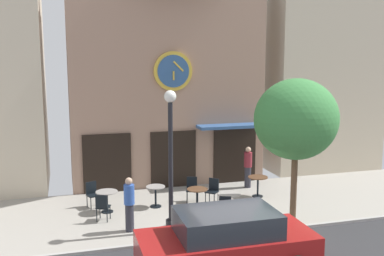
# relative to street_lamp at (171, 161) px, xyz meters

# --- Properties ---
(ground_plane) EXTENTS (27.54, 11.49, 0.13)m
(ground_plane) POSITION_rel_street_lamp_xyz_m (1.84, -1.15, -2.19)
(ground_plane) COLOR #9E998E
(clock_building) EXTENTS (7.93, 3.59, 9.79)m
(clock_building) POSITION_rel_street_lamp_xyz_m (1.19, 5.75, 2.88)
(clock_building) COLOR #9E7A66
(clock_building) RESTS_ON ground_plane
(neighbor_building_right) EXTENTS (5.26, 4.62, 13.76)m
(neighbor_building_right) POSITION_rel_street_lamp_xyz_m (8.65, 6.91, 4.71)
(neighbor_building_right) COLOR beige
(neighbor_building_right) RESTS_ON ground_plane
(street_lamp) EXTENTS (0.36, 0.36, 4.27)m
(street_lamp) POSITION_rel_street_lamp_xyz_m (0.00, 0.00, 0.00)
(street_lamp) COLOR black
(street_lamp) RESTS_ON ground_plane
(street_tree) EXTENTS (2.66, 2.39, 4.58)m
(street_tree) POSITION_rel_street_lamp_xyz_m (3.91, -0.34, 1.14)
(street_tree) COLOR brown
(street_tree) RESTS_ON ground_plane
(cafe_table_center_left) EXTENTS (0.74, 0.74, 0.73)m
(cafe_table_center_left) POSITION_rel_street_lamp_xyz_m (-1.70, 2.24, -1.64)
(cafe_table_center_left) COLOR black
(cafe_table_center_left) RESTS_ON ground_plane
(cafe_table_center) EXTENTS (0.67, 0.67, 0.75)m
(cafe_table_center) POSITION_rel_street_lamp_xyz_m (-0.01, 2.32, -1.66)
(cafe_table_center) COLOR black
(cafe_table_center) RESTS_ON ground_plane
(cafe_table_leftmost) EXTENTS (0.72, 0.72, 0.73)m
(cafe_table_leftmost) POSITION_rel_street_lamp_xyz_m (1.33, 1.68, -1.65)
(cafe_table_leftmost) COLOR black
(cafe_table_leftmost) RESTS_ON ground_plane
(cafe_table_near_door) EXTENTS (0.77, 0.77, 0.72)m
(cafe_table_near_door) POSITION_rel_street_lamp_xyz_m (2.22, 0.91, -1.64)
(cafe_table_near_door) COLOR black
(cafe_table_near_door) RESTS_ON ground_plane
(cafe_table_center_right) EXTENTS (0.74, 0.74, 0.77)m
(cafe_table_center_right) POSITION_rel_street_lamp_xyz_m (3.93, 2.40, -1.61)
(cafe_table_center_right) COLOR black
(cafe_table_center_right) RESTS_ON ground_plane
(cafe_chair_mid_row) EXTENTS (0.52, 0.52, 0.90)m
(cafe_chair_mid_row) POSITION_rel_street_lamp_xyz_m (-1.92, 1.40, -1.64)
(cafe_chair_mid_row) COLOR black
(cafe_chair_mid_row) RESTS_ON ground_plane
(cafe_chair_under_awning) EXTENTS (0.51, 0.51, 0.90)m
(cafe_chair_under_awning) POSITION_rel_street_lamp_xyz_m (-2.14, 2.91, -1.64)
(cafe_chair_under_awning) COLOR black
(cafe_chair_under_awning) RESTS_ON ground_plane
(cafe_chair_right_end) EXTENTS (0.50, 0.50, 0.90)m
(cafe_chair_right_end) POSITION_rel_street_lamp_xyz_m (1.38, 2.54, -1.64)
(cafe_chair_right_end) COLOR black
(cafe_chair_right_end) RESTS_ON ground_plane
(cafe_chair_by_entrance) EXTENTS (0.52, 0.52, 0.90)m
(cafe_chair_by_entrance) POSITION_rel_street_lamp_xyz_m (1.81, 0.20, -1.64)
(cafe_chair_by_entrance) COLOR black
(cafe_chair_by_entrance) RESTS_ON ground_plane
(cafe_chair_outer) EXTENTS (0.57, 0.57, 0.90)m
(cafe_chair_outer) POSITION_rel_street_lamp_xyz_m (2.05, 2.14, -1.64)
(cafe_chair_outer) COLOR black
(cafe_chair_outer) RESTS_ON ground_plane
(pedestrian_maroon) EXTENTS (0.40, 0.40, 1.67)m
(pedestrian_maroon) POSITION_rel_street_lamp_xyz_m (4.06, 3.65, -1.31)
(pedestrian_maroon) COLOR #2D2D38
(pedestrian_maroon) RESTS_ON ground_plane
(pedestrian_blue) EXTENTS (0.41, 0.41, 1.67)m
(pedestrian_blue) POSITION_rel_street_lamp_xyz_m (-1.20, 0.35, -1.31)
(pedestrian_blue) COLOR #2D2D38
(pedestrian_blue) RESTS_ON ground_plane
(parked_car_red) EXTENTS (4.32, 2.05, 1.55)m
(parked_car_red) POSITION_rel_street_lamp_xyz_m (0.70, -2.88, -1.41)
(parked_car_red) COLOR maroon
(parked_car_red) RESTS_ON ground_plane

